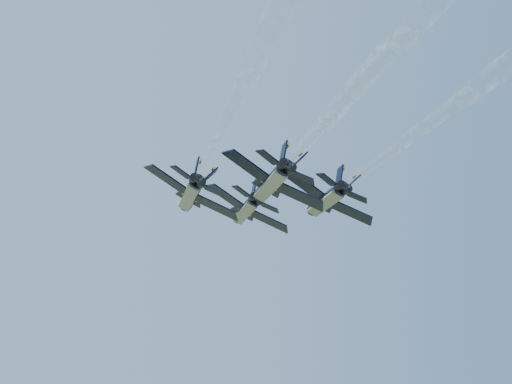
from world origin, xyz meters
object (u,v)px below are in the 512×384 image
object	(u,v)px
jet_right	(326,200)
jet_slot	(272,183)
jet_lead	(246,210)
jet_left	(191,194)

from	to	relation	value
jet_right	jet_slot	world-z (taller)	same
jet_lead	jet_left	bearing A→B (deg)	-130.61
jet_left	jet_right	xyz separation A→B (m)	(18.73, -0.76, 0.00)
jet_lead	jet_left	size ratio (longest dim) A/B	1.00
jet_lead	jet_slot	world-z (taller)	same
jet_left	jet_right	world-z (taller)	same
jet_lead	jet_right	distance (m)	13.67
jet_lead	jet_left	world-z (taller)	same
jet_left	jet_right	bearing A→B (deg)	2.84
jet_lead	jet_slot	xyz separation A→B (m)	(-2.22, -20.23, 0.00)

